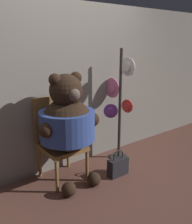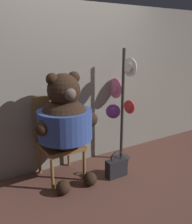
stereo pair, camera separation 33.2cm
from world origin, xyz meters
TOP-DOWN VIEW (x-y plane):
  - ground_plane at (0.00, 0.00)m, footprint 14.00×14.00m
  - wall_back at (0.00, 0.79)m, footprint 8.00×0.10m
  - chair at (-0.35, 0.54)m, footprint 0.49×0.52m
  - teddy_bear at (-0.32, 0.35)m, footprint 0.81×0.72m
  - hat_display_rack at (0.63, 0.48)m, footprint 0.33×0.57m
  - handbag_on_ground at (0.27, 0.07)m, footprint 0.29×0.12m

SIDE VIEW (x-z plane):
  - ground_plane at x=0.00m, z-range 0.00..0.00m
  - handbag_on_ground at x=0.27m, z-range -0.05..0.31m
  - chair at x=-0.35m, z-range 0.02..1.08m
  - teddy_bear at x=-0.32m, z-range 0.10..1.49m
  - hat_display_rack at x=0.63m, z-range 0.01..1.66m
  - wall_back at x=0.00m, z-range 0.00..2.24m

